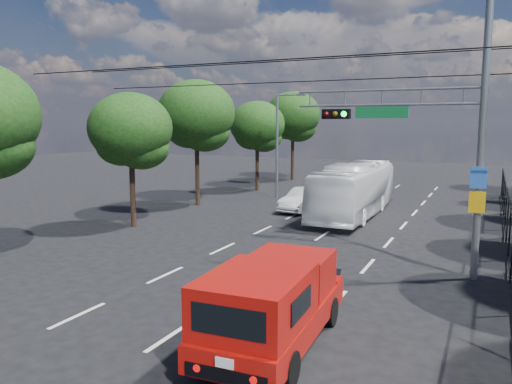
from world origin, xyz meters
The scene contains 14 objects.
ground centered at (0.00, 0.00, 0.00)m, with size 120.00×120.00×0.00m, color black.
lane_markings centered at (0.00, 14.00, 0.01)m, with size 6.12×38.00×0.01m.
signal_mast centered at (5.28, 7.99, 5.24)m, with size 6.43×0.39×9.50m.
streetlight_left centered at (-6.33, 22.00, 3.94)m, with size 2.09×0.22×7.08m.
utility_wires centered at (0.00, 8.83, 7.23)m, with size 22.00×5.04×0.74m.
fence_right centered at (7.60, 12.17, 1.03)m, with size 0.06×34.03×2.00m.
tree_left_b centered at (-9.18, 10.02, 4.58)m, with size 4.08×4.08×6.63m.
tree_left_c centered at (-9.78, 17.02, 5.40)m, with size 4.80×4.80×7.80m.
tree_left_d centered at (-9.38, 25.02, 4.72)m, with size 4.20×4.20×6.83m.
tree_left_e centered at (-9.58, 33.02, 5.53)m, with size 4.92×4.92×7.99m.
red_pickup centered at (2.50, 0.51, 1.09)m, with size 2.24×5.58×2.04m.
navy_hatchback centered at (2.00, 1.75, 0.66)m, with size 1.56×3.87×1.32m, color black.
white_bus centered at (0.03, 17.63, 1.46)m, with size 2.46×10.52×2.93m, color white.
white_van centered at (-3.00, 17.87, 0.68)m, with size 1.44×4.14×1.36m, color silver.
Camera 1 is at (6.81, -9.54, 5.12)m, focal length 35.00 mm.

